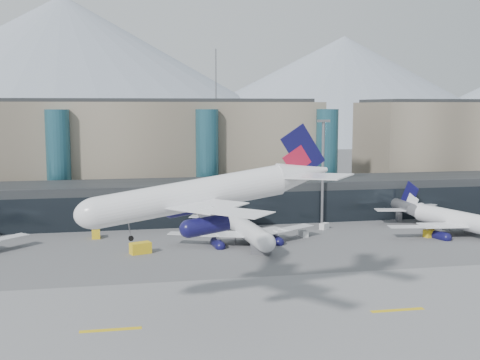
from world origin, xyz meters
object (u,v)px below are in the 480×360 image
object	(u,v)px
lightmast_mid	(323,165)
veh_b	(96,234)
veh_g	(303,233)
veh_c	(261,248)
veh_e	(431,233)
veh_d	(324,226)
hero_jet	(217,184)
jet_parked_right	(449,213)
jet_parked_mid	(243,222)
veh_h	(140,248)

from	to	relation	value
lightmast_mid	veh_b	size ratio (longest dim) A/B	8.97
veh_g	veh_c	bearing A→B (deg)	-55.07
veh_e	veh_g	size ratio (longest dim) A/B	1.25
lightmast_mid	veh_e	xyz separation A→B (m)	(18.67, -19.48, -13.57)
veh_c	veh_d	size ratio (longest dim) A/B	1.57
hero_jet	veh_e	xyz separation A→B (m)	(54.29, 41.51, -17.71)
veh_b	veh_c	size ratio (longest dim) A/B	0.73
veh_g	jet_parked_right	bearing A→B (deg)	74.95
veh_b	veh_d	bearing A→B (deg)	-92.99
veh_b	veh_e	bearing A→B (deg)	-102.80
veh_d	veh_e	bearing A→B (deg)	-73.14
veh_e	lightmast_mid	bearing A→B (deg)	119.65
hero_jet	jet_parked_right	size ratio (longest dim) A/B	0.99
veh_e	jet_parked_right	bearing A→B (deg)	16.70
lightmast_mid	jet_parked_mid	xyz separation A→B (m)	(-23.11, -15.62, -10.25)
lightmast_mid	veh_g	world-z (taller)	lightmast_mid
veh_g	veh_d	bearing A→B (deg)	121.71
jet_parked_right	veh_d	bearing A→B (deg)	54.64
hero_jet	veh_d	distance (m)	66.40
veh_b	veh_d	size ratio (longest dim) A/B	1.14
jet_parked_right	veh_b	xyz separation A→B (m)	(-79.48, 9.05, -3.64)
jet_parked_mid	veh_d	distance (m)	23.42
veh_e	hero_jet	bearing A→B (deg)	-156.72
jet_parked_right	veh_c	world-z (taller)	jet_parked_right
veh_b	veh_d	distance (m)	52.57
veh_d	veh_h	distance (m)	46.08
hero_jet	veh_d	xyz separation A→B (m)	(33.91, 54.23, -17.84)
lightmast_mid	veh_d	world-z (taller)	lightmast_mid
veh_b	veh_h	world-z (taller)	veh_h
veh_h	hero_jet	bearing A→B (deg)	-95.41
jet_parked_right	veh_c	bearing A→B (deg)	86.74
veh_d	veh_h	bearing A→B (deg)	158.74
jet_parked_right	veh_e	distance (m)	8.42
veh_c	veh_d	xyz separation A→B (m)	(20.00, 20.47, -0.38)
jet_parked_right	veh_d	world-z (taller)	jet_parked_right
veh_c	veh_h	size ratio (longest dim) A/B	0.98
veh_b	veh_h	bearing A→B (deg)	-152.59
jet_parked_mid	veh_h	world-z (taller)	jet_parked_mid
hero_jet	veh_h	distance (m)	43.34
lightmast_mid	veh_e	size ratio (longest dim) A/B	8.57
hero_jet	lightmast_mid	bearing A→B (deg)	55.08
veh_g	hero_jet	bearing A→B (deg)	-41.25
veh_e	veh_h	world-z (taller)	veh_h
jet_parked_right	veh_c	size ratio (longest dim) A/B	9.34
jet_parked_right	veh_e	bearing A→B (deg)	103.61
veh_b	veh_e	xyz separation A→B (m)	(72.95, -12.95, 0.02)
jet_parked_mid	veh_b	bearing A→B (deg)	68.43
veh_e	veh_h	xyz separation A→B (m)	(-63.70, -2.97, 0.26)
jet_parked_mid	veh_d	xyz separation A→B (m)	(21.41, 8.85, -3.46)
jet_parked_right	lightmast_mid	bearing A→B (deg)	41.05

